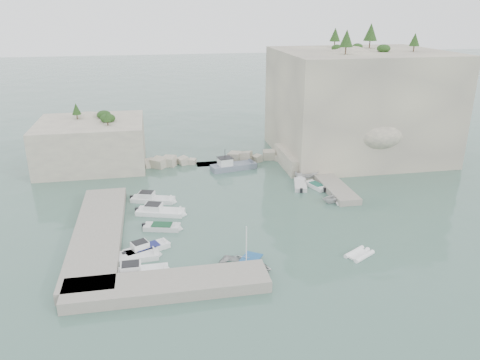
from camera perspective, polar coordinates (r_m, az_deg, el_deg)
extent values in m
plane|color=#476B5E|center=(54.96, 1.17, -5.10)|extent=(400.00, 400.00, 0.00)
cube|color=beige|center=(80.30, 14.18, 8.98)|extent=(26.00, 22.00, 17.00)
cube|color=beige|center=(73.95, 8.20, 2.61)|extent=(8.00, 10.00, 2.50)
cube|color=beige|center=(76.82, -17.62, 4.28)|extent=(16.00, 14.00, 7.00)
cube|color=#9E9689|center=(53.27, -16.91, -6.28)|extent=(5.00, 24.00, 1.10)
cube|color=#9E9689|center=(42.83, -8.79, -12.60)|extent=(18.00, 4.00, 1.10)
cube|color=#9E9689|center=(67.32, 10.72, -0.14)|extent=(3.00, 16.00, 0.80)
cube|color=beige|center=(74.73, -3.04, 2.54)|extent=(28.00, 3.00, 1.40)
imported|color=silver|center=(45.80, 0.77, -10.75)|extent=(6.36, 5.95, 1.07)
imported|color=silver|center=(61.32, 11.16, -2.68)|extent=(3.50, 3.17, 1.60)
imported|color=silver|center=(68.90, 8.21, 0.15)|extent=(3.94, 1.56, 1.51)
cylinder|color=white|center=(44.49, 0.78, -7.85)|extent=(0.10, 0.10, 4.20)
cone|color=#1E4219|center=(72.37, 12.87, 16.51)|extent=(1.96, 1.96, 2.45)
cone|color=#1E4219|center=(83.83, 15.66, 16.99)|extent=(2.24, 2.24, 2.80)
cone|color=#1E4219|center=(79.59, 20.54, 15.76)|extent=(1.57, 1.57, 1.96)
cone|color=#1E4219|center=(84.60, 11.53, 16.99)|extent=(1.79, 1.79, 2.24)
cone|color=#1E4219|center=(77.85, -19.34, 8.19)|extent=(1.40, 1.40, 1.75)
cone|color=#1E4219|center=(72.45, -15.90, 7.44)|extent=(1.12, 1.12, 1.40)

